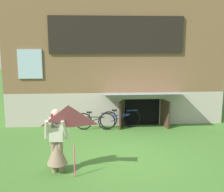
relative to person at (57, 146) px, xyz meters
name	(u,v)px	position (x,y,z in m)	size (l,w,h in m)	color
ground_plane	(125,154)	(1.85, 1.02, -0.70)	(60.00, 60.00, 0.00)	#3D6B28
log_house	(112,58)	(1.85, 6.46, 1.88)	(8.66, 6.00, 5.14)	#ADA393
person	(57,146)	(0.00, 0.00, 0.00)	(0.61, 0.53, 1.65)	#7F6B51
kite	(69,125)	(0.37, -0.56, 0.70)	(1.05, 1.00, 1.77)	#E54C7F
bicycle_blue	(120,119)	(1.97, 3.66, -0.34)	(1.61, 0.24, 0.74)	black
bicycle_black	(95,121)	(0.99, 3.50, -0.35)	(1.53, 0.18, 0.70)	black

